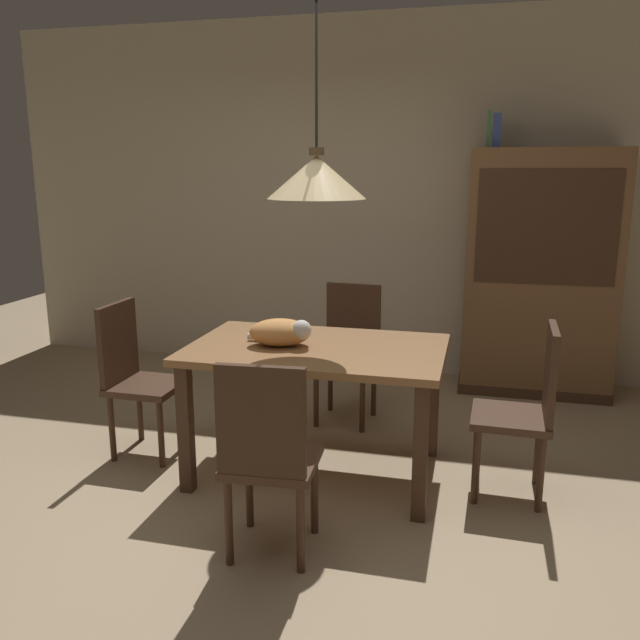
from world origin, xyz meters
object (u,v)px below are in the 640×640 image
Objects in this scene: cat_sleeping at (282,332)px; book_blue_wide at (497,131)px; book_green_slim at (489,130)px; chair_far_back at (349,346)px; chair_near_front at (268,452)px; pendant_lamp at (317,177)px; dining_table at (317,364)px; chair_right_side at (527,404)px; chair_left_side at (135,372)px; hutch_bookcase at (540,279)px.

cat_sleeping is 2.40m from book_blue_wide.
book_green_slim reaches higher than book_blue_wide.
chair_far_back and chair_near_front have the same top height.
pendant_lamp is 5.42× the size of book_blue_wide.
book_blue_wide reaches higher than dining_table.
chair_near_front is at bearing -89.66° from pendant_lamp.
chair_right_side is 0.72× the size of pendant_lamp.
chair_right_side is 1.61m from pendant_lamp.
dining_table is at bearing -0.05° from chair_left_side.
chair_left_side is 3.07m from book_blue_wide.
chair_left_side is 0.50× the size of hutch_bookcase.
cat_sleeping is 0.86m from pendant_lamp.
pendant_lamp is (-1.13, 0.00, 1.15)m from chair_right_side.
dining_table is at bearing 11.71° from cat_sleeping.
book_blue_wide is at bearing 44.46° from chair_far_back.
book_blue_wide reaches higher than chair_far_back.
book_green_slim reaches higher than chair_right_side.
chair_far_back reaches higher than dining_table.
book_green_slim is at bearing 180.00° from book_blue_wide.
hutch_bookcase is (1.29, 1.77, -0.77)m from pendant_lamp.
chair_near_front is at bearing -115.93° from hutch_bookcase.
chair_left_side is 3.58× the size of book_green_slim.
chair_far_back is at bearing -135.54° from book_blue_wide.
chair_left_side is at bearing 179.95° from dining_table.
chair_far_back is at bearing 78.09° from cat_sleeping.
book_blue_wide is (2.04, 1.77, 1.46)m from chair_left_side.
hutch_bookcase is at bearing -0.23° from book_blue_wide.
book_blue_wide is (0.06, 0.00, -0.01)m from book_green_slim.
chair_far_back is (-1.12, 0.88, 0.00)m from chair_right_side.
chair_right_side is 1.42m from chair_near_front.
dining_table is 5.83× the size of book_blue_wide.
chair_near_front is (-0.00, -1.76, 0.00)m from chair_far_back.
chair_far_back is (0.01, 0.88, -0.14)m from dining_table.
book_blue_wide is at bearing 179.77° from hutch_bookcase.
book_green_slim is 0.06m from book_blue_wide.
cat_sleeping is at bearing -101.91° from chair_far_back.
chair_left_side is at bearing -139.11° from book_blue_wide.
book_blue_wide is at bearing 0.00° from book_green_slim.
book_green_slim reaches higher than dining_table.
hutch_bookcase is (1.48, 1.80, 0.06)m from cat_sleeping.
cat_sleeping is (-0.19, -0.92, 0.32)m from chair_far_back.
chair_right_side is at bearing -83.03° from book_blue_wide.
chair_left_side is at bearing 179.95° from pendant_lamp.
chair_right_side is 2.32m from book_green_slim.
pendant_lamp is at bearing 90.34° from chair_near_front.
chair_left_side is 1.43m from chair_near_front.
chair_near_front reaches higher than dining_table.
cat_sleeping is at bearing -2.42° from chair_left_side.
hutch_bookcase reaches higher than chair_left_side.
chair_far_back is 1.61m from hutch_bookcase.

